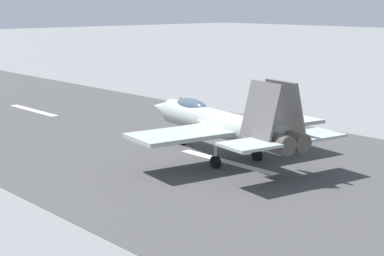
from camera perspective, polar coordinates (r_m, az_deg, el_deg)
The scene contains 4 objects.
ground_plane at distance 39.47m, azimuth 2.24°, elevation -2.89°, with size 400.00×400.00×0.00m, color slate.
runway_strip at distance 39.46m, azimuth 2.26°, elevation -2.88°, with size 240.00×26.00×0.02m.
fighter_jet at distance 39.02m, azimuth 2.76°, elevation 0.47°, with size 16.33×13.51×5.53m.
crew_person at distance 54.37m, azimuth -1.06°, elevation 2.03°, with size 0.58×0.49×1.73m.
Camera 1 is at (-27.42, 26.65, 9.78)m, focal length 57.72 mm.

